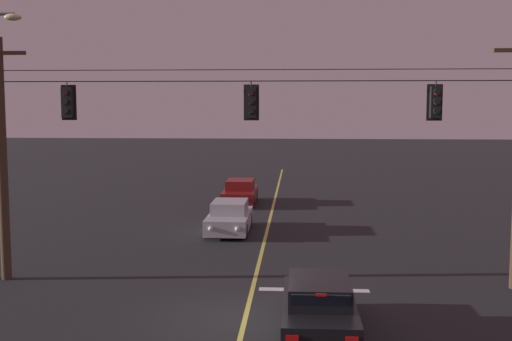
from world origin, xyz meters
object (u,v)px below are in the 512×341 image
traffic_light_left_inner (251,102)px  traffic_light_centre (436,102)px  traffic_light_leftmost (67,102)px  car_oncoming_lead (230,218)px  car_oncoming_trailing (240,193)px  car_waiting_near_lane (319,307)px

traffic_light_left_inner → traffic_light_centre: size_ratio=1.00×
traffic_light_leftmost → car_oncoming_lead: size_ratio=0.28×
traffic_light_leftmost → traffic_light_left_inner: (5.84, 0.00, 0.00)m
traffic_light_left_inner → car_oncoming_lead: 9.85m
car_oncoming_trailing → traffic_light_left_inner: bearing=-83.6°
traffic_light_leftmost → car_oncoming_trailing: size_ratio=0.28×
traffic_light_left_inner → car_oncoming_lead: (-1.58, 8.26, -5.12)m
car_oncoming_lead → car_oncoming_trailing: bearing=91.8°
traffic_light_left_inner → car_waiting_near_lane: (2.02, -4.28, -5.12)m
traffic_light_left_inner → car_oncoming_lead: bearing=100.8°
traffic_light_leftmost → traffic_light_centre: same height
traffic_light_centre → car_oncoming_lead: size_ratio=0.28×
traffic_light_centre → car_oncoming_trailing: bearing=114.5°
traffic_light_centre → traffic_light_leftmost: bearing=180.0°
traffic_light_left_inner → car_oncoming_trailing: 17.28m
traffic_light_leftmost → car_oncoming_lead: (4.26, 8.26, -5.12)m
traffic_light_centre → car_waiting_near_lane: (-3.63, -4.28, -5.12)m
traffic_light_leftmost → car_oncoming_lead: traffic_light_leftmost is taller
traffic_light_centre → car_waiting_near_lane: bearing=-130.3°
traffic_light_left_inner → traffic_light_centre: 5.65m
traffic_light_left_inner → car_waiting_near_lane: size_ratio=0.28×
traffic_light_leftmost → car_waiting_near_lane: traffic_light_leftmost is taller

